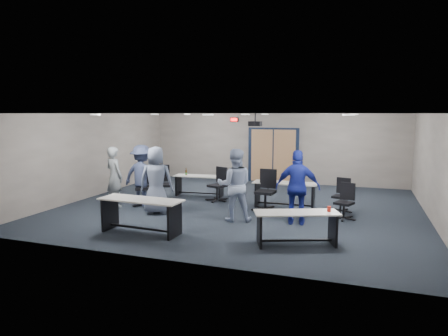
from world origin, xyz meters
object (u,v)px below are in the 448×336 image
(table_front_right, at_px, (297,222))
(person_navy, at_px, (298,187))
(table_back_left, at_px, (199,182))
(person_lightblue, at_px, (235,185))
(chair_back_c, at_px, (265,190))
(person_gray, at_px, (114,177))
(table_back_right, at_px, (285,190))
(chair_back_d, at_px, (341,195))
(table_front_left, at_px, (141,210))
(person_plaid, at_px, (156,180))
(chair_loose_right, at_px, (344,202))
(person_back, at_px, (142,175))
(chair_loose_left, at_px, (145,186))
(chair_back_b, at_px, (217,184))
(chair_back_a, at_px, (162,183))

(table_front_right, relative_size, person_navy, 0.99)
(table_back_left, height_order, person_lightblue, person_lightblue)
(chair_back_c, xyz_separation_m, person_gray, (-4.26, -0.94, 0.30))
(table_back_right, xyz_separation_m, chair_back_d, (1.56, -0.02, -0.04))
(table_front_left, xyz_separation_m, person_plaid, (-0.54, 1.71, 0.38))
(table_front_left, distance_m, chair_back_d, 5.45)
(table_back_left, bearing_deg, chair_loose_right, -23.12)
(chair_back_c, bearing_deg, chair_loose_right, -1.90)
(table_back_right, relative_size, person_lightblue, 1.00)
(person_gray, distance_m, person_back, 0.78)
(chair_loose_left, relative_size, person_back, 0.65)
(chair_back_b, height_order, person_plaid, person_plaid)
(chair_back_c, bearing_deg, table_back_left, 158.39)
(chair_back_a, bearing_deg, chair_back_c, -29.43)
(chair_back_a, relative_size, chair_back_c, 0.96)
(chair_back_a, height_order, chair_loose_right, chair_back_a)
(table_back_right, bearing_deg, chair_loose_left, -165.66)
(table_front_left, xyz_separation_m, chair_back_a, (-1.12, 3.13, 0.01))
(chair_back_b, xyz_separation_m, chair_back_c, (1.69, -0.71, 0.05))
(table_back_left, relative_size, chair_back_c, 1.48)
(chair_back_c, height_order, chair_loose_right, chair_back_c)
(chair_back_d, distance_m, person_navy, 1.92)
(chair_loose_right, distance_m, person_lightblue, 2.83)
(person_plaid, xyz_separation_m, person_lightblue, (2.22, 0.00, 0.00))
(chair_back_b, relative_size, chair_loose_right, 1.13)
(chair_back_a, bearing_deg, chair_back_d, -22.69)
(chair_back_c, relative_size, person_gray, 0.65)
(chair_back_c, distance_m, person_navy, 1.55)
(table_front_right, distance_m, chair_back_b, 4.51)
(table_front_right, bearing_deg, table_front_left, 163.79)
(table_front_left, relative_size, person_plaid, 1.07)
(table_front_left, distance_m, chair_back_a, 3.33)
(table_back_right, relative_size, chair_back_c, 1.59)
(person_back, bearing_deg, person_gray, 30.47)
(person_plaid, xyz_separation_m, person_back, (-0.86, 0.70, -0.02))
(chair_back_b, height_order, person_gray, person_gray)
(table_back_right, bearing_deg, person_back, -165.60)
(chair_back_d, xyz_separation_m, person_plaid, (-4.72, -1.80, 0.45))
(chair_loose_left, height_order, chair_loose_right, chair_loose_left)
(person_plaid, bearing_deg, chair_back_c, -175.51)
(chair_back_b, height_order, chair_back_c, chair_back_c)
(table_front_right, relative_size, chair_back_a, 1.64)
(table_front_right, height_order, chair_loose_right, chair_loose_right)
(chair_back_b, xyz_separation_m, chair_back_d, (3.70, -0.19, -0.06))
(chair_loose_left, relative_size, person_lightblue, 0.63)
(chair_loose_left, height_order, person_back, person_back)
(person_plaid, height_order, person_lightblue, same)
(table_back_left, xyz_separation_m, chair_loose_right, (4.64, -1.53, -0.00))
(table_back_right, bearing_deg, person_navy, -70.54)
(table_back_left, relative_size, table_back_right, 0.93)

